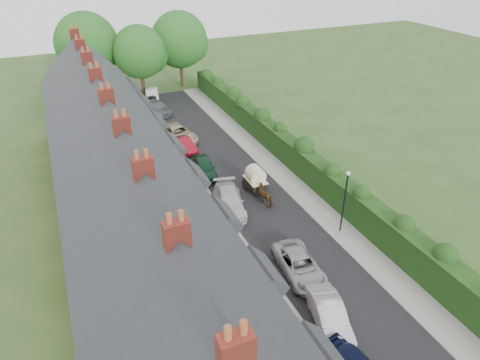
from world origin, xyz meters
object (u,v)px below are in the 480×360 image
(car_green, at_px, (204,168))
(car_grey, at_px, (157,108))
(car_white, at_px, (229,201))
(lamppost, at_px, (345,195))
(car_silver_b, at_px, (299,265))
(car_silver_a, at_px, (329,315))
(horse, at_px, (266,195))
(car_red, at_px, (184,145))
(car_black, at_px, (152,102))
(car_beige, at_px, (177,134))
(horse_cart, at_px, (255,178))

(car_green, bearing_deg, car_grey, 98.44)
(car_white, bearing_deg, lamppost, -30.65)
(car_white, bearing_deg, car_silver_b, -68.32)
(lamppost, bearing_deg, car_silver_a, -129.38)
(car_silver_a, distance_m, horse, 12.78)
(car_red, bearing_deg, car_grey, 82.17)
(car_green, bearing_deg, car_black, 98.40)
(car_silver_a, relative_size, car_beige, 0.81)
(car_silver_a, relative_size, horse, 2.32)
(car_silver_a, bearing_deg, car_beige, 106.05)
(car_silver_b, bearing_deg, car_green, 100.71)
(car_green, relative_size, horse_cart, 1.34)
(car_grey, bearing_deg, horse_cart, -95.10)
(lamppost, height_order, car_silver_b, lamppost)
(car_red, height_order, car_beige, car_beige)
(lamppost, height_order, car_green, lamppost)
(lamppost, distance_m, horse_cart, 8.61)
(lamppost, bearing_deg, car_beige, 107.24)
(car_grey, bearing_deg, car_silver_a, -102.27)
(lamppost, relative_size, car_black, 1.39)
(car_silver_a, height_order, horse_cart, horse_cart)
(car_black, height_order, horse, horse)
(horse, bearing_deg, car_grey, -99.87)
(car_beige, distance_m, horse_cart, 13.12)
(car_red, bearing_deg, horse, -83.49)
(car_red, bearing_deg, car_beige, 81.13)
(car_white, distance_m, car_green, 6.10)
(car_white, relative_size, horse, 2.75)
(car_silver_b, bearing_deg, car_grey, 98.39)
(car_beige, bearing_deg, car_grey, 76.57)
(lamppost, bearing_deg, horse_cart, 113.07)
(car_red, height_order, car_grey, car_grey)
(car_silver_b, relative_size, car_white, 0.93)
(lamppost, relative_size, car_red, 1.33)
(car_silver_b, relative_size, car_green, 1.11)
(car_silver_a, distance_m, car_red, 24.73)
(lamppost, height_order, car_black, lamppost)
(car_green, xyz_separation_m, horse, (3.00, -6.57, 0.06))
(car_silver_a, xyz_separation_m, car_green, (-0.61, 19.12, 0.02))
(car_beige, distance_m, horse, 15.15)
(car_green, relative_size, car_beige, 0.80)
(car_white, height_order, car_red, car_white)
(car_beige, relative_size, car_black, 1.49)
(lamppost, distance_m, car_beige, 21.58)
(car_red, relative_size, horse, 2.01)
(car_silver_a, bearing_deg, horse, 93.86)
(car_silver_a, bearing_deg, car_grey, 105.80)
(car_silver_a, distance_m, car_beige, 27.39)
(car_silver_a, bearing_deg, car_silver_b, 96.41)
(car_black, bearing_deg, horse, -70.06)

